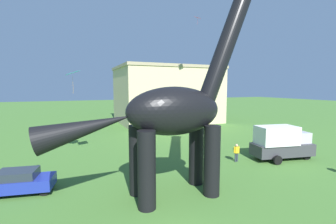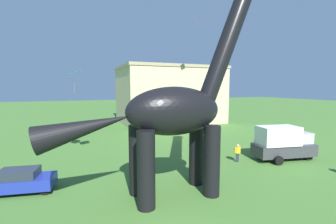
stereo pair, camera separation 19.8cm
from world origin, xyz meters
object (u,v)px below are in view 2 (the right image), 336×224
at_px(parked_sedan_left, 19,181).
at_px(parked_box_truck, 283,142).
at_px(dinosaur_sculpture, 173,111).
at_px(kite_mid_left, 199,18).
at_px(person_vendor_side, 238,151).
at_px(kite_mid_right, 153,108).
at_px(kite_far_right, 74,73).

xyz_separation_m(parked_sedan_left, parked_box_truck, (21.45, -1.20, 0.84)).
bearing_deg(dinosaur_sculpture, kite_mid_left, 67.13).
xyz_separation_m(person_vendor_side, kite_mid_right, (-4.00, 12.27, 3.11)).
bearing_deg(parked_sedan_left, kite_mid_right, 53.28).
xyz_separation_m(kite_mid_left, kite_mid_right, (-6.80, -0.05, -12.19)).
bearing_deg(person_vendor_side, kite_far_right, 149.90).
bearing_deg(kite_mid_left, parked_box_truck, -83.32).
bearing_deg(parked_box_truck, parked_sedan_left, -172.02).
height_order(parked_sedan_left, kite_far_right, kite_far_right).
height_order(kite_far_right, kite_mid_right, kite_far_right).
xyz_separation_m(parked_sedan_left, kite_mid_right, (13.08, 12.10, 3.30)).
bearing_deg(parked_box_truck, kite_mid_left, 107.86).
relative_size(person_vendor_side, kite_mid_left, 1.59).
bearing_deg(parked_box_truck, dinosaur_sculpture, -156.50).
distance_m(parked_sedan_left, parked_box_truck, 21.50).
height_order(parked_box_truck, kite_mid_right, kite_mid_right).
bearing_deg(person_vendor_side, parked_box_truck, -24.99).
distance_m(parked_sedan_left, kite_mid_left, 27.98).
distance_m(dinosaur_sculpture, kite_far_right, 10.27).
relative_size(dinosaur_sculpture, kite_far_right, 7.73).
bearing_deg(person_vendor_side, kite_mid_right, 96.37).
bearing_deg(kite_mid_right, parked_box_truck, -57.82).
xyz_separation_m(parked_box_truck, kite_mid_right, (-8.37, 13.30, 2.46)).
bearing_deg(dinosaur_sculpture, kite_mid_right, 87.05).
bearing_deg(kite_mid_left, parked_sedan_left, -148.56).
relative_size(parked_sedan_left, kite_mid_right, 1.84).
bearing_deg(kite_mid_right, person_vendor_side, -71.94).
distance_m(person_vendor_side, kite_mid_right, 13.27).
bearing_deg(kite_far_right, parked_box_truck, -17.19).
distance_m(parked_sedan_left, person_vendor_side, 17.08).
xyz_separation_m(parked_box_truck, kite_mid_left, (-1.56, 13.35, 14.65)).
bearing_deg(kite_mid_left, person_vendor_side, -102.83).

